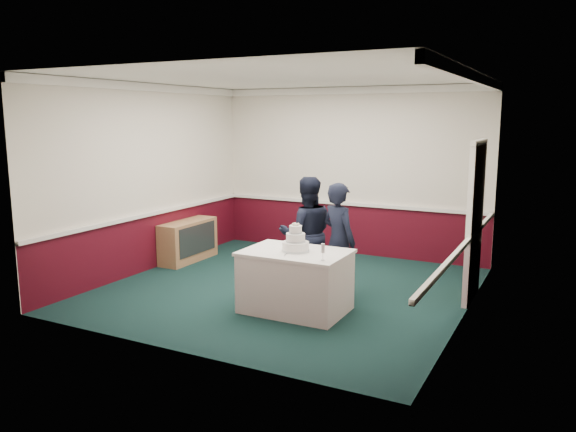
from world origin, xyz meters
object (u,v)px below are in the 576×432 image
at_px(sideboard, 188,241).
at_px(cake_knife, 286,254).
at_px(champagne_flute, 323,249).
at_px(person_woman, 339,241).
at_px(cake_table, 295,281).
at_px(wedding_cake, 296,243).
at_px(person_man, 307,234).

height_order(sideboard, cake_knife, cake_knife).
distance_m(cake_knife, champagne_flute, 0.55).
relative_size(cake_knife, champagne_flute, 1.07).
bearing_deg(sideboard, champagne_flute, -27.83).
bearing_deg(person_woman, champagne_flute, 129.19).
xyz_separation_m(cake_table, wedding_cake, (0.00, 0.00, 0.50)).
distance_m(wedding_cake, cake_knife, 0.23).
relative_size(champagne_flute, person_man, 0.12).
relative_size(cake_table, champagne_flute, 6.44).
xyz_separation_m(sideboard, person_man, (2.54, -0.56, 0.47)).
distance_m(sideboard, person_woman, 3.20).
distance_m(cake_table, person_man, 1.03).
bearing_deg(cake_table, person_woman, 69.83).
relative_size(wedding_cake, person_woman, 0.23).
xyz_separation_m(cake_table, person_woman, (0.28, 0.76, 0.40)).
bearing_deg(wedding_cake, champagne_flute, -29.25).
relative_size(person_man, person_woman, 1.03).
height_order(champagne_flute, person_woman, person_woman).
xyz_separation_m(sideboard, cake_knife, (2.78, -1.67, 0.44)).
distance_m(sideboard, person_man, 2.64).
bearing_deg(person_woman, wedding_cake, 97.17).
height_order(person_man, person_woman, person_man).
xyz_separation_m(cake_table, cake_knife, (-0.03, -0.20, 0.39)).
bearing_deg(wedding_cake, sideboard, 152.43).
bearing_deg(sideboard, person_man, -12.46).
bearing_deg(cake_knife, person_woman, 57.21).
bearing_deg(champagne_flute, person_man, 123.00).
relative_size(wedding_cake, person_man, 0.22).
distance_m(sideboard, cake_table, 3.17).
distance_m(cake_table, wedding_cake, 0.50).
relative_size(sideboard, wedding_cake, 3.30).
distance_m(cake_table, cake_knife, 0.44).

